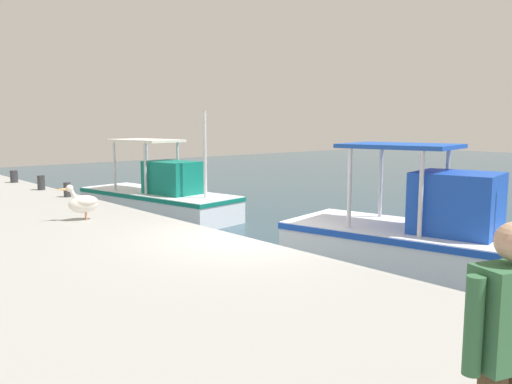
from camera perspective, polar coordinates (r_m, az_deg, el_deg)
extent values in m
cube|color=white|center=(16.80, -10.85, -1.32)|extent=(6.02, 2.76, 0.81)
cube|color=#0F7260|center=(16.75, -10.88, -0.23)|extent=(6.07, 2.80, 0.12)
cube|color=#0F7260|center=(16.14, -9.28, 1.60)|extent=(1.78, 1.37, 1.01)
cylinder|color=silver|center=(17.30, -15.40, 2.77)|extent=(0.08, 0.08, 1.58)
cylinder|color=silver|center=(18.09, -11.98, 3.08)|extent=(0.08, 0.08, 1.58)
cylinder|color=silver|center=(16.04, -12.18, 2.52)|extent=(0.08, 0.08, 1.58)
cylinder|color=silver|center=(16.89, -8.66, 2.85)|extent=(0.08, 0.08, 1.58)
cube|color=silver|center=(17.02, -12.15, 5.60)|extent=(2.54, 1.73, 0.08)
cylinder|color=silver|center=(15.02, -5.68, 4.13)|extent=(0.10, 0.10, 2.52)
torus|color=orange|center=(16.48, -7.44, 1.76)|extent=(0.55, 0.18, 0.54)
cube|color=white|center=(10.41, 17.68, -6.57)|extent=(5.42, 3.00, 0.98)
cube|color=#1947B7|center=(10.32, 17.77, -4.37)|extent=(5.47, 3.05, 0.12)
cube|color=#1947B7|center=(10.02, 21.36, -1.16)|extent=(1.64, 1.49, 1.12)
cylinder|color=silver|center=(9.98, 10.32, 0.39)|extent=(0.08, 0.08, 1.53)
cylinder|color=silver|center=(11.27, 13.66, 1.12)|extent=(0.08, 0.08, 1.53)
cylinder|color=silver|center=(9.44, 17.82, -0.27)|extent=(0.08, 0.08, 1.53)
cylinder|color=silver|center=(10.80, 20.39, 0.58)|extent=(0.08, 0.08, 1.53)
cube|color=#1E4CB2|center=(10.28, 15.71, 4.94)|extent=(2.33, 1.88, 0.08)
cylinder|color=tan|center=(12.37, -18.38, -2.38)|extent=(0.04, 0.04, 0.22)
cylinder|color=tan|center=(12.25, -18.30, -2.47)|extent=(0.04, 0.04, 0.22)
ellipsoid|color=white|center=(12.26, -18.62, -1.29)|extent=(0.48, 0.70, 0.40)
ellipsoid|color=silver|center=(12.26, -18.40, -1.00)|extent=(0.50, 0.62, 0.28)
cylinder|color=white|center=(12.21, -19.55, -0.33)|extent=(0.14, 0.21, 0.27)
sphere|color=white|center=(12.18, -19.96, 0.40)|extent=(0.20, 0.20, 0.16)
cone|color=#F2B272|center=(12.17, -20.89, 0.25)|extent=(0.15, 0.31, 0.07)
cube|color=#33663F|center=(3.26, 26.35, -12.17)|extent=(0.37, 0.48, 0.58)
cylinder|color=#33663F|center=(3.08, 22.98, -13.51)|extent=(0.10, 0.10, 0.55)
cylinder|color=#333338|center=(21.01, -25.25, 1.57)|extent=(0.27, 0.27, 0.45)
cylinder|color=#333338|center=(18.31, -22.72, 0.96)|extent=(0.24, 0.24, 0.48)
cylinder|color=#333338|center=(16.27, -20.20, 0.24)|extent=(0.21, 0.21, 0.43)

